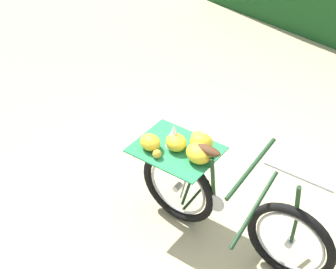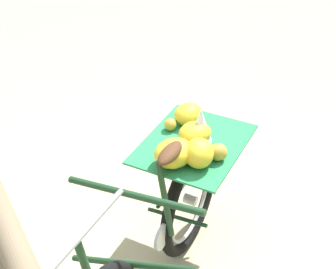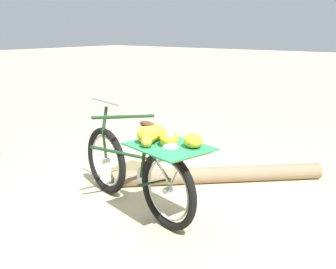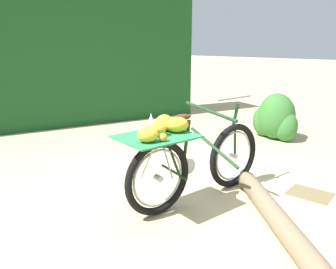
% 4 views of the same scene
% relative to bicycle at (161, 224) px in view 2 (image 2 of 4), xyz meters
% --- Properties ---
extents(bicycle, '(0.85, 1.80, 1.03)m').
position_rel_bicycle_xyz_m(bicycle, '(0.00, 0.00, 0.00)').
color(bicycle, black).
rests_on(bicycle, ground_plane).
extents(fallen_log, '(1.85, 1.92, 0.19)m').
position_rel_bicycle_xyz_m(fallen_log, '(1.15, -0.18, -0.41)').
color(fallen_log, '#7F6B51').
rests_on(fallen_log, ground_plane).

